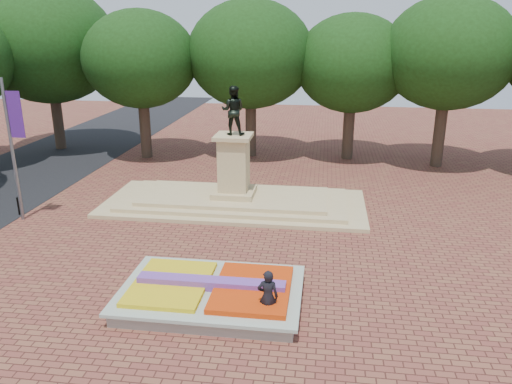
{
  "coord_description": "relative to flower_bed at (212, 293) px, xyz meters",
  "views": [
    {
      "loc": [
        4.68,
        -17.08,
        9.24
      ],
      "look_at": [
        1.76,
        3.87,
        2.2
      ],
      "focal_mm": 35.0,
      "sensor_mm": 36.0,
      "label": 1
    }
  ],
  "objects": [
    {
      "name": "pedestrian",
      "position": [
        2.08,
        -0.98,
        0.57
      ],
      "size": [
        0.7,
        0.47,
        1.89
      ],
      "primitive_type": "imported",
      "rotation": [
        0.0,
        0.0,
        3.17
      ],
      "color": "black",
      "rests_on": "ground"
    },
    {
      "name": "ground",
      "position": [
        -1.03,
        2.0,
        -0.38
      ],
      "size": [
        90.0,
        90.0,
        0.0
      ],
      "primitive_type": "plane",
      "color": "brown",
      "rests_on": "ground"
    },
    {
      "name": "flower_bed",
      "position": [
        0.0,
        0.0,
        0.0
      ],
      "size": [
        6.3,
        4.3,
        0.91
      ],
      "color": "gray",
      "rests_on": "ground"
    },
    {
      "name": "monument",
      "position": [
        -1.03,
        10.0,
        0.5
      ],
      "size": [
        14.0,
        6.0,
        6.4
      ],
      "color": "tan",
      "rests_on": "ground"
    },
    {
      "name": "tree_row_back",
      "position": [
        1.31,
        20.0,
        6.29
      ],
      "size": [
        44.8,
        8.8,
        10.43
      ],
      "color": "#35261D",
      "rests_on": "ground"
    }
  ]
}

